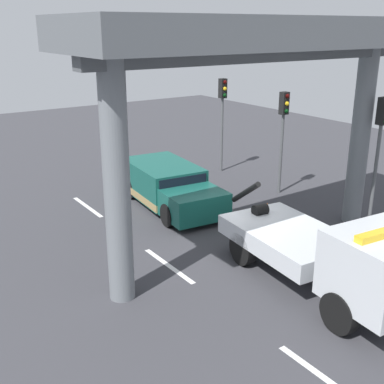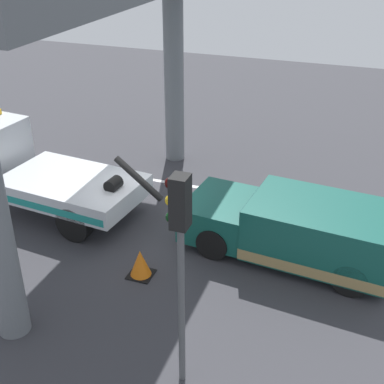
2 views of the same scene
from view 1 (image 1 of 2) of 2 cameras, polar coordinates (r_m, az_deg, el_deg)
ground_plane at (r=16.07m, az=5.58°, el=-6.18°), size 60.00×40.00×0.10m
lane_stripe_west at (r=19.53m, az=-12.15°, el=-1.72°), size 2.60×0.16×0.01m
lane_stripe_mid at (r=14.60m, az=-2.75°, el=-8.61°), size 2.60×0.16×0.01m
lane_stripe_east at (r=10.81m, az=15.61°, el=-20.50°), size 2.60×0.16×0.01m
tow_truck_white at (r=13.05m, az=16.74°, el=-7.09°), size 7.34×2.97×2.46m
towed_van_green at (r=19.01m, az=-2.69°, el=0.61°), size 5.38×2.67×1.58m
overpass_structure at (r=14.00m, az=8.54°, el=16.03°), size 3.60×11.30×6.98m
traffic_light_near at (r=23.21m, az=3.62°, el=10.17°), size 0.39×0.32×4.44m
traffic_light_far at (r=20.29m, az=10.67°, el=8.24°), size 0.39×0.32×4.25m
traffic_light_mid at (r=17.45m, az=21.23°, el=6.26°), size 0.39×0.32×4.55m
traffic_cone_orange at (r=17.85m, az=8.76°, el=-2.36°), size 0.59×0.59×0.70m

